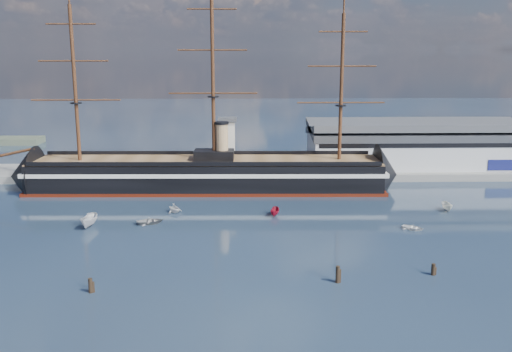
{
  "coord_description": "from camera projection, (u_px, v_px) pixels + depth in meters",
  "views": [
    {
      "loc": [
        7.04,
        -82.84,
        35.14
      ],
      "look_at": [
        9.92,
        35.0,
        9.0
      ],
      "focal_mm": 40.0,
      "sensor_mm": 36.0,
      "label": 1
    }
  ],
  "objects": [
    {
      "name": "piling_far_right",
      "position": [
        433.0,
        275.0,
        90.95
      ],
      "size": [
        0.64,
        0.64,
        2.6
      ],
      "primitive_type": "cylinder",
      "color": "black",
      "rests_on": "ground"
    },
    {
      "name": "ground",
      "position": [
        211.0,
        211.0,
        127.33
      ],
      "size": [
        600.0,
        600.0,
        0.0
      ],
      "primitive_type": "plane",
      "color": "#162233",
      "rests_on": "ground"
    },
    {
      "name": "motorboat_f",
      "position": [
        447.0,
        211.0,
        127.28
      ],
      "size": [
        5.64,
        2.35,
        2.21
      ],
      "primitive_type": "imported",
      "rotation": [
        0.0,
        0.0,
        -0.06
      ],
      "color": "silver",
      "rests_on": "ground"
    },
    {
      "name": "quay",
      "position": [
        253.0,
        176.0,
        162.71
      ],
      "size": [
        180.0,
        18.0,
        2.0
      ],
      "primitive_type": "cube",
      "color": "slate",
      "rests_on": "ground"
    },
    {
      "name": "quay_tower",
      "position": [
        228.0,
        144.0,
        157.5
      ],
      "size": [
        5.0,
        5.0,
        15.0
      ],
      "color": "silver",
      "rests_on": "ground"
    },
    {
      "name": "motorboat_e",
      "position": [
        412.0,
        230.0,
        113.85
      ],
      "size": [
        2.41,
        2.79,
        1.24
      ],
      "primitive_type": "imported",
      "rotation": [
        0.0,
        0.0,
        0.95
      ],
      "color": "white",
      "rests_on": "ground"
    },
    {
      "name": "motorboat_c",
      "position": [
        275.0,
        216.0,
        123.28
      ],
      "size": [
        5.59,
        2.98,
        2.12
      ],
      "primitive_type": "imported",
      "rotation": [
        0.0,
        0.0,
        -0.2
      ],
      "color": "maroon",
      "rests_on": "ground"
    },
    {
      "name": "motorboat_a",
      "position": [
        90.0,
        227.0,
        115.64
      ],
      "size": [
        7.75,
        3.49,
        3.0
      ],
      "primitive_type": "imported",
      "rotation": [
        0.0,
        0.0,
        -0.1
      ],
      "color": "silver",
      "rests_on": "ground"
    },
    {
      "name": "piling_near_left",
      "position": [
        91.0,
        293.0,
        84.34
      ],
      "size": [
        0.64,
        0.64,
        2.95
      ],
      "primitive_type": "cylinder",
      "color": "black",
      "rests_on": "ground"
    },
    {
      "name": "warship",
      "position": [
        200.0,
        174.0,
        145.88
      ],
      "size": [
        113.04,
        18.04,
        53.94
      ],
      "rotation": [
        0.0,
        0.0,
        -0.02
      ],
      "color": "black",
      "rests_on": "ground"
    },
    {
      "name": "motorboat_d",
      "position": [
        174.0,
        213.0,
        125.84
      ],
      "size": [
        6.39,
        6.2,
        2.28
      ],
      "primitive_type": "imported",
      "rotation": [
        0.0,
        0.0,
        0.75
      ],
      "color": "silver",
      "rests_on": "ground"
    },
    {
      "name": "warehouse",
      "position": [
        417.0,
        145.0,
        166.03
      ],
      "size": [
        63.0,
        21.0,
        11.6
      ],
      "color": "#B7BABC",
      "rests_on": "ground"
    },
    {
      "name": "piling_near_right",
      "position": [
        337.0,
        283.0,
        87.96
      ],
      "size": [
        0.64,
        0.64,
        3.41
      ],
      "primitive_type": "cylinder",
      "color": "black",
      "rests_on": "ground"
    },
    {
      "name": "motorboat_b",
      "position": [
        150.0,
        224.0,
        117.72
      ],
      "size": [
        2.35,
        3.69,
        1.6
      ],
      "primitive_type": "imported",
      "rotation": [
        0.0,
        0.0,
        1.88
      ],
      "color": "gray",
      "rests_on": "ground"
    }
  ]
}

